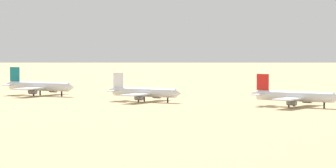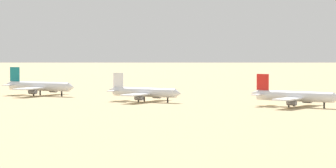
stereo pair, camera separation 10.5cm
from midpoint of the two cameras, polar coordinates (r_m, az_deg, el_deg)
The scene contains 5 objects.
ground at distance 280.37m, azimuth -1.56°, elevation -1.25°, with size 4000.00×4000.00×0.00m, color tan.
ridge_far_west at distance 1294.37m, azimuth 1.83°, elevation 3.65°, with size 303.60×194.85×81.04m, color slate.
parked_jet_teal_2 at distance 313.91m, azimuth -9.63°, elevation -0.18°, with size 34.73×29.15×11.48m.
parked_jet_white_3 at distance 275.03m, azimuth -1.83°, elevation -0.63°, with size 30.98×25.91×10.27m.
parked_jet_red_4 at distance 253.95m, azimuth 9.41°, elevation -0.91°, with size 32.18×27.06×10.63m.
Camera 2 is at (146.88, -238.03, 19.41)m, focal length 81.53 mm.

